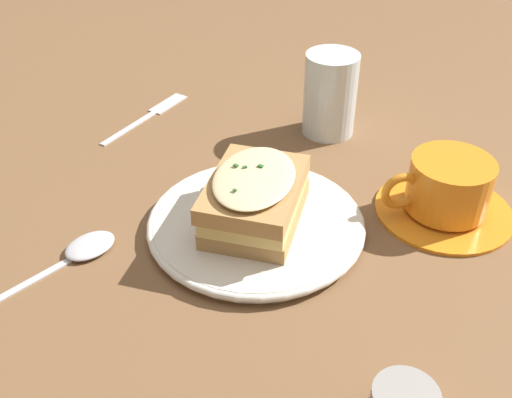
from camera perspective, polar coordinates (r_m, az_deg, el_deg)
The scene contains 7 objects.
ground_plane at distance 0.65m, azimuth -1.95°, elevation -3.05°, with size 2.40×2.40×0.00m, color brown.
dinner_plate at distance 0.65m, azimuth 0.00°, elevation -2.37°, with size 0.24×0.24×0.01m.
sandwich at distance 0.62m, azimuth -0.05°, elevation 0.23°, with size 0.10×0.14×0.07m.
teacup_with_saucer at distance 0.69m, azimuth 17.70°, elevation 0.71°, with size 0.15×0.15×0.07m.
water_glass at distance 0.81m, azimuth 7.07°, elevation 9.87°, with size 0.07×0.07×0.11m, color silver.
fork at distance 0.89m, azimuth -9.68°, elevation 8.18°, with size 0.08×0.16×0.00m.
spoon at distance 0.65m, azimuth -16.23°, elevation -4.71°, with size 0.11×0.14×0.01m.
Camera 1 is at (0.10, -0.49, 0.41)m, focal length 42.00 mm.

